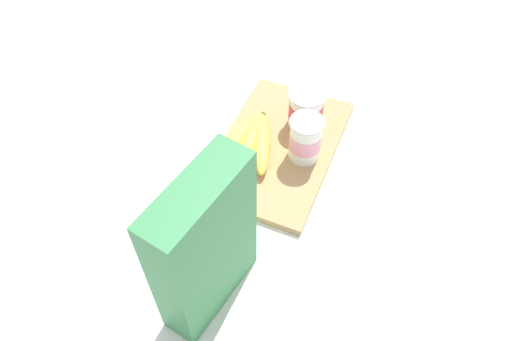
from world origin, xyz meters
The scene contains 7 objects.
ground_plane centered at (0.00, 0.00, 0.00)m, with size 2.40×2.40×0.00m, color silver.
cutting_board centered at (0.00, 0.00, 0.01)m, with size 0.35×0.22×0.02m, color tan.
cereal_box centered at (0.33, 0.01, 0.14)m, with size 0.18×0.06×0.28m, color #38844C.
yogurt_cup_front centered at (-0.08, 0.03, 0.06)m, with size 0.08×0.08×0.08m.
yogurt_cup_back centered at (0.01, 0.06, 0.06)m, with size 0.07×0.07×0.10m.
banana_bunch centered at (0.03, -0.05, 0.03)m, with size 0.18×0.12×0.04m.
spoon centered at (-0.20, -0.02, 0.01)m, with size 0.13×0.04×0.01m.
Camera 1 is at (0.62, 0.21, 0.75)m, focal length 33.84 mm.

